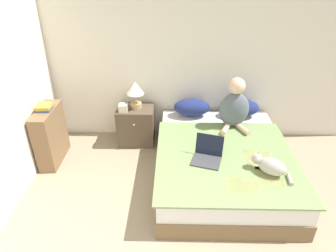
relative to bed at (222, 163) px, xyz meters
name	(u,v)px	position (x,y,z in m)	size (l,w,h in m)	color
wall_back	(196,55)	(-0.32, 1.09, 1.05)	(5.20, 0.05, 2.55)	silver
bed	(222,163)	(0.00, 0.00, 0.00)	(1.62, 2.04, 0.46)	brown
pillow_near	(192,107)	(-0.36, 0.85, 0.35)	(0.52, 0.30, 0.24)	navy
pillow_far	(241,108)	(0.35, 0.85, 0.35)	(0.52, 0.30, 0.24)	navy
person_sitting	(235,106)	(0.19, 0.53, 0.53)	(0.40, 0.39, 0.70)	slate
cat_tabby	(270,166)	(0.42, -0.47, 0.33)	(0.39, 0.37, 0.19)	#A8A399
laptop_open	(207,155)	(-0.23, -0.25, 0.29)	(0.39, 0.38, 0.26)	#424247
nightstand	(136,125)	(-1.18, 0.82, 0.06)	(0.53, 0.42, 0.57)	brown
table_lamp	(135,91)	(-1.16, 0.84, 0.61)	(0.25, 0.25, 0.40)	tan
tissue_box	(123,108)	(-1.33, 0.72, 0.40)	(0.12, 0.12, 0.14)	beige
bookshelf	(51,136)	(-2.28, 0.34, 0.16)	(0.22, 0.64, 0.78)	brown
book_stack_top	(44,107)	(-2.27, 0.33, 0.59)	(0.19, 0.20, 0.07)	#334C8E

